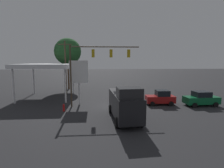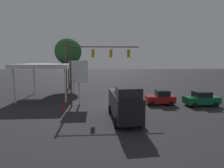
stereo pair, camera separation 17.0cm
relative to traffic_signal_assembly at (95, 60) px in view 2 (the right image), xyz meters
name	(u,v)px [view 2 (the right image)]	position (x,y,z in m)	size (l,w,h in m)	color
ground_plane	(113,106)	(-2.24, 0.19, -5.96)	(200.00, 200.00, 0.00)	#262628
traffic_signal_assembly	(95,60)	(0.00, 0.00, 0.00)	(8.79, 0.43, 7.94)	#473828
utility_pole	(66,66)	(5.50, -9.01, -1.01)	(2.40, 0.26, 9.33)	#473828
gas_station_canopy	(47,66)	(7.82, -5.94, -0.92)	(8.22, 8.69, 5.40)	silver
price_sign	(79,73)	(2.25, -0.98, -1.74)	(2.48, 0.27, 5.93)	silver
sedan_waiting	(201,99)	(-13.85, 0.77, -5.01)	(4.48, 2.21, 1.93)	#0C592D
delivery_truck	(124,103)	(-3.00, 5.53, -4.26)	(2.92, 6.94, 3.58)	black
hatchback_crossing	(161,98)	(-8.72, -0.22, -5.01)	(3.86, 2.07, 1.97)	maroon
street_tree	(68,52)	(6.01, -14.55, 1.80)	(5.45, 5.45, 10.51)	#4C331E
fire_hydrant	(64,108)	(3.71, 2.14, -5.52)	(0.24, 0.24, 0.88)	red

